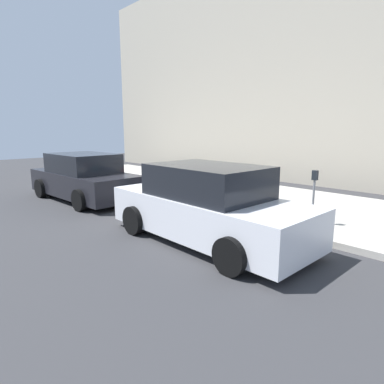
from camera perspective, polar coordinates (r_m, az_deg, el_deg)
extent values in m
plane|color=#333335|center=(10.83, -8.16, -1.35)|extent=(40.00, 40.00, 0.00)
cube|color=#ADA89E|center=(12.40, 1.25, 0.66)|extent=(18.00, 5.00, 0.14)
cube|color=#B2A893|center=(16.94, 15.95, 20.39)|extent=(24.00, 3.00, 10.36)
cube|color=#9EA0A8|center=(8.31, 11.85, -1.91)|extent=(0.36, 0.22, 0.66)
cube|color=black|center=(8.31, 11.85, -1.91)|extent=(0.35, 0.06, 0.67)
cylinder|color=gray|center=(8.13, 12.77, 1.24)|extent=(0.02, 0.02, 0.30)
cylinder|color=gray|center=(8.30, 11.21, 1.50)|extent=(0.02, 0.02, 0.30)
cylinder|color=black|center=(8.19, 12.03, 2.42)|extent=(0.29, 0.04, 0.02)
cylinder|color=black|center=(8.30, 12.57, -4.16)|extent=(0.05, 0.02, 0.04)
cylinder|color=black|center=(8.47, 10.99, -3.79)|extent=(0.05, 0.02, 0.04)
cube|color=maroon|center=(8.46, 8.77, -1.29)|extent=(0.39, 0.21, 0.74)
cube|color=black|center=(8.46, 8.77, -1.29)|extent=(0.38, 0.06, 0.76)
cylinder|color=gray|center=(8.29, 9.78, 2.01)|extent=(0.02, 0.02, 0.28)
cylinder|color=gray|center=(8.46, 7.99, 2.24)|extent=(0.02, 0.02, 0.28)
cylinder|color=black|center=(8.35, 8.90, 3.07)|extent=(0.32, 0.04, 0.02)
cylinder|color=black|center=(8.46, 9.62, -3.76)|extent=(0.05, 0.02, 0.04)
cylinder|color=black|center=(8.63, 7.81, -3.40)|extent=(0.05, 0.02, 0.04)
cube|color=#0F606B|center=(8.82, 6.45, -0.97)|extent=(0.42, 0.23, 0.67)
cube|color=black|center=(8.82, 6.45, -0.97)|extent=(0.42, 0.07, 0.68)
cylinder|color=gray|center=(8.62, 7.36, 2.02)|extent=(0.02, 0.02, 0.30)
cylinder|color=gray|center=(8.86, 5.70, 2.29)|extent=(0.02, 0.02, 0.30)
cylinder|color=black|center=(8.71, 6.54, 3.15)|extent=(0.35, 0.05, 0.02)
cylinder|color=black|center=(8.77, 7.25, -3.15)|extent=(0.05, 0.02, 0.04)
cylinder|color=black|center=(9.02, 5.58, -2.73)|extent=(0.05, 0.02, 0.04)
cube|color=black|center=(9.18, 4.22, -0.40)|extent=(0.39, 0.25, 0.69)
cube|color=black|center=(9.18, 4.22, -0.40)|extent=(0.39, 0.05, 0.70)
cylinder|color=gray|center=(8.99, 5.05, 2.41)|extent=(0.02, 0.02, 0.26)
cylinder|color=gray|center=(9.21, 3.50, 2.63)|extent=(0.02, 0.02, 0.26)
cylinder|color=black|center=(9.08, 4.28, 3.33)|extent=(0.33, 0.03, 0.02)
cylinder|color=black|center=(9.14, 4.99, -2.53)|extent=(0.04, 0.02, 0.04)
cylinder|color=black|center=(9.36, 3.42, -2.19)|extent=(0.04, 0.02, 0.04)
cube|color=navy|center=(9.50, 2.04, -0.17)|extent=(0.36, 0.28, 0.63)
cube|color=black|center=(9.50, 2.04, -0.17)|extent=(0.36, 0.06, 0.65)
cylinder|color=gray|center=(9.33, 2.73, 2.38)|extent=(0.02, 0.02, 0.25)
cylinder|color=gray|center=(9.52, 1.40, 2.56)|extent=(0.02, 0.02, 0.25)
cylinder|color=black|center=(9.40, 2.06, 3.23)|extent=(0.29, 0.04, 0.02)
cylinder|color=black|center=(9.46, 2.71, -2.04)|extent=(0.04, 0.02, 0.04)
cylinder|color=black|center=(9.66, 1.36, -1.76)|extent=(0.04, 0.02, 0.04)
cube|color=#59601E|center=(9.88, -0.02, 0.03)|extent=(0.48, 0.20, 0.55)
cube|color=black|center=(9.88, -0.02, 0.03)|extent=(0.49, 0.05, 0.56)
cylinder|color=gray|center=(9.67, 0.80, 2.16)|extent=(0.02, 0.02, 0.24)
cylinder|color=gray|center=(9.97, -0.82, 2.43)|extent=(0.02, 0.02, 0.24)
cylinder|color=black|center=(9.80, -0.02, 3.00)|extent=(0.42, 0.04, 0.02)
cylinder|color=black|center=(9.78, 0.81, -1.59)|extent=(0.04, 0.02, 0.04)
cylinder|color=black|center=(10.09, -0.83, -1.20)|extent=(0.04, 0.02, 0.04)
cube|color=red|center=(10.25, -2.03, 0.99)|extent=(0.38, 0.23, 0.75)
cube|color=black|center=(10.25, -2.03, 0.99)|extent=(0.37, 0.07, 0.76)
cylinder|color=gray|center=(10.07, -1.52, 3.09)|extent=(0.02, 0.02, 0.04)
cylinder|color=gray|center=(10.31, -2.56, 3.27)|extent=(0.02, 0.02, 0.04)
cylinder|color=black|center=(10.19, -2.05, 3.29)|extent=(0.31, 0.05, 0.02)
cylinder|color=black|center=(10.20, -1.49, -1.08)|extent=(0.05, 0.02, 0.04)
cylinder|color=black|center=(10.44, -2.54, -0.80)|extent=(0.05, 0.02, 0.04)
cylinder|color=#D89E0C|center=(10.79, -4.95, 1.19)|extent=(0.20, 0.20, 0.65)
sphere|color=#D89E0C|center=(10.73, -4.98, 3.17)|extent=(0.21, 0.21, 0.21)
cylinder|color=#D89E0C|center=(10.90, -5.45, 1.46)|extent=(0.09, 0.10, 0.09)
cylinder|color=#D89E0C|center=(10.67, -4.45, 1.27)|extent=(0.09, 0.10, 0.09)
cylinder|color=brown|center=(11.24, -7.86, 2.28)|extent=(0.11, 0.11, 0.94)
cylinder|color=slate|center=(7.78, 20.85, -1.81)|extent=(0.05, 0.05, 1.05)
cube|color=#1E2328|center=(7.67, 21.17, 2.82)|extent=(0.12, 0.09, 0.22)
cube|color=silver|center=(6.65, 2.70, -4.04)|extent=(4.56, 1.82, 0.78)
cube|color=black|center=(6.50, 2.76, 2.04)|extent=(2.38, 1.65, 0.64)
cylinder|color=black|center=(7.24, -10.31, -5.00)|extent=(0.64, 0.23, 0.64)
cylinder|color=black|center=(8.29, 0.05, -2.78)|extent=(0.64, 0.23, 0.64)
cylinder|color=black|center=(5.21, 6.96, -11.31)|extent=(0.64, 0.23, 0.64)
cylinder|color=black|center=(6.59, 17.04, -6.92)|extent=(0.64, 0.23, 0.64)
cube|color=black|center=(11.26, -18.73, 1.51)|extent=(4.56, 1.97, 0.75)
cube|color=black|center=(11.18, -18.95, 4.96)|extent=(2.40, 1.73, 0.61)
cylinder|color=black|center=(12.20, -25.42, 0.61)|extent=(0.65, 0.25, 0.64)
cylinder|color=black|center=(12.92, -18.08, 1.66)|extent=(0.65, 0.25, 0.64)
cylinder|color=black|center=(9.69, -19.45, -1.39)|extent=(0.65, 0.25, 0.64)
cylinder|color=black|center=(10.59, -10.87, 0.05)|extent=(0.65, 0.25, 0.64)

